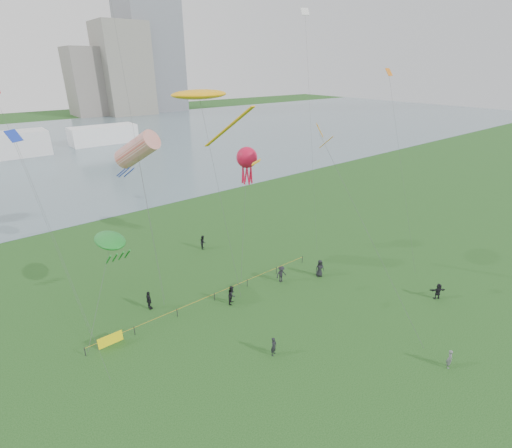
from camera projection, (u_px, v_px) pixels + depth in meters
ground_plane at (335, 357)px, 29.11m from camera, size 400.00×400.00×0.00m
lake at (50, 149)px, 100.88m from camera, size 400.00×120.00×0.08m
building_mid at (124, 69)px, 164.18m from camera, size 20.00×20.00×38.00m
building_low at (89, 82)px, 162.46m from camera, size 16.00×18.00×28.00m
pavilion_right at (104, 135)px, 106.47m from camera, size 18.00×7.00×5.00m
fence at (155, 321)px, 32.32m from camera, size 24.07×0.07×1.05m
kite_flyer at (450, 359)px, 27.83m from camera, size 0.68×0.65×1.57m
spectator_a at (232, 295)px, 35.29m from camera, size 1.16×1.12×1.89m
spectator_b at (281, 274)px, 38.81m from camera, size 1.26×0.81×1.84m
spectator_c at (149, 300)px, 34.47m from camera, size 0.50×1.11×1.86m
spectator_d at (320, 268)px, 39.83m from camera, size 1.11×0.96×1.93m
spectator_e at (438, 291)px, 36.03m from camera, size 1.54×1.27×1.66m
spectator_f at (274, 346)px, 29.01m from camera, size 0.69×0.58×1.62m
spectator_g at (203, 242)px, 45.91m from camera, size 1.00×1.07×1.75m
kite_stingray at (200, 95)px, 32.40m from camera, size 5.28×10.13×19.12m
kite_windsock at (137, 150)px, 34.51m from camera, size 4.35×7.27×15.79m
kite_creature at (110, 241)px, 32.86m from camera, size 5.63×7.01×7.21m
kite_octopus at (247, 158)px, 40.01m from camera, size 5.84×6.07×13.03m
kite_delta at (325, 142)px, 34.34m from camera, size 2.09×14.69×16.06m
small_kites at (154, 51)px, 31.35m from camera, size 39.24×12.74×14.52m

